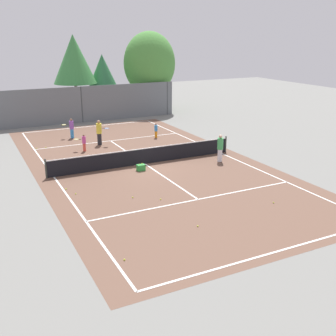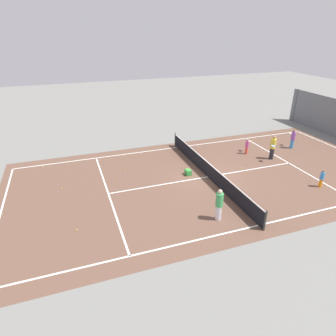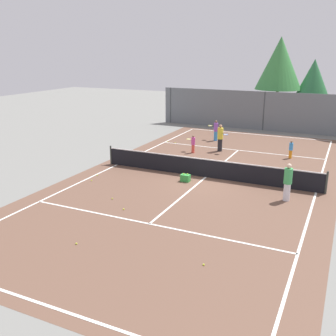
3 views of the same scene
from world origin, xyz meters
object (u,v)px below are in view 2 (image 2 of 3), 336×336
object	(u,v)px
player_4	(247,146)
tennis_ball_1	(62,188)
tennis_ball_10	(249,138)
player_0	(322,178)
tennis_ball_0	(252,141)
tennis_ball_11	(151,151)
ball_crate	(188,172)
player_3	(273,147)
tennis_ball_5	(241,168)
tennis_ball_2	(215,175)
tennis_ball_13	(126,170)
player_1	(293,139)
tennis_ball_8	(188,149)
tennis_ball_12	(141,154)
tennis_ball_3	(186,153)
tennis_ball_9	(77,230)
tennis_ball_4	(239,189)
player_2	(219,204)
tennis_ball_7	(116,179)
tennis_ball_6	(43,167)

from	to	relation	value
player_4	tennis_ball_1	distance (m)	13.50
tennis_ball_10	player_0	bearing A→B (deg)	-5.20
tennis_ball_0	tennis_ball_11	bearing A→B (deg)	-94.33
ball_crate	tennis_ball_10	bearing A→B (deg)	120.92
ball_crate	tennis_ball_1	xyz separation A→B (m)	(-0.79, -7.86, -0.15)
player_3	tennis_ball_5	size ratio (longest dim) A/B	27.03
tennis_ball_2	tennis_ball_13	xyz separation A→B (m)	(-2.75, -5.33, 0.00)
player_0	tennis_ball_2	bearing A→B (deg)	-123.11
player_1	tennis_ball_11	xyz separation A→B (m)	(-3.02, -10.78, -0.75)
player_0	tennis_ball_8	size ratio (longest dim) A/B	16.88
tennis_ball_0	tennis_ball_12	distance (m)	9.66
tennis_ball_3	tennis_ball_9	world-z (taller)	same
player_3	tennis_ball_11	distance (m)	9.02
tennis_ball_1	tennis_ball_13	xyz separation A→B (m)	(-1.22, 4.14, 0.00)
tennis_ball_3	tennis_ball_4	size ratio (longest dim) A/B	1.00
player_1	tennis_ball_3	distance (m)	8.55
tennis_ball_1	tennis_ball_3	size ratio (longest dim) A/B	1.00
player_4	tennis_ball_4	size ratio (longest dim) A/B	17.74
tennis_ball_3	tennis_ball_1	bearing A→B (deg)	-74.18
tennis_ball_8	tennis_ball_11	world-z (taller)	same
player_4	ball_crate	bearing A→B (deg)	-72.04
tennis_ball_2	tennis_ball_11	size ratio (longest dim) A/B	1.00
tennis_ball_4	tennis_ball_8	size ratio (longest dim) A/B	1.00
tennis_ball_5	tennis_ball_8	distance (m)	4.94
player_3	tennis_ball_12	size ratio (longest dim) A/B	27.03
tennis_ball_10	tennis_ball_12	bearing A→B (deg)	-88.62
ball_crate	player_1	bearing A→B (deg)	99.50
tennis_ball_2	player_2	bearing A→B (deg)	-26.28
player_2	tennis_ball_9	bearing A→B (deg)	-101.96
player_0	ball_crate	size ratio (longest dim) A/B	2.42
player_2	tennis_ball_7	xyz separation A→B (m)	(-6.00, -4.01, -0.84)
tennis_ball_6	ball_crate	bearing A→B (deg)	63.71
tennis_ball_12	player_0	bearing A→B (deg)	46.16
tennis_ball_4	tennis_ball_12	world-z (taller)	same
tennis_ball_1	tennis_ball_11	distance (m)	7.75
tennis_ball_11	tennis_ball_12	bearing A→B (deg)	-72.69
tennis_ball_12	tennis_ball_0	bearing A→B (deg)	87.69
player_3	tennis_ball_10	size ratio (longest dim) A/B	27.03
player_2	tennis_ball_2	world-z (taller)	player_2
tennis_ball_1	tennis_ball_6	distance (m)	3.83
tennis_ball_11	tennis_ball_5	bearing A→B (deg)	44.51
ball_crate	tennis_ball_9	world-z (taller)	ball_crate
player_1	player_3	distance (m)	3.17
tennis_ball_9	player_4	bearing A→B (deg)	113.02
tennis_ball_11	tennis_ball_13	distance (m)	3.69
player_0	player_2	xyz separation A→B (m)	(0.92, -7.42, 0.31)
tennis_ball_1	tennis_ball_5	bearing A→B (deg)	84.35
player_1	tennis_ball_1	bearing A→B (deg)	-87.31
player_2	tennis_ball_10	size ratio (longest dim) A/B	25.93
tennis_ball_7	player_0	bearing A→B (deg)	66.02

